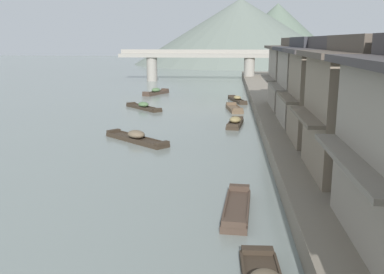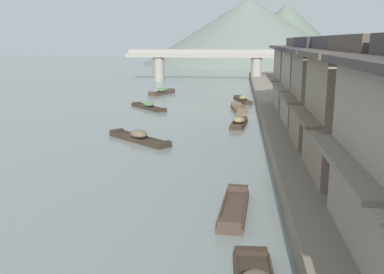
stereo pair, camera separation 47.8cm
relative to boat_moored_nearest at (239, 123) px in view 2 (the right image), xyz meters
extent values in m
cube|color=#33281E|center=(0.00, 0.00, -0.15)|extent=(1.51, 4.00, 0.25)
cube|color=#33281E|center=(0.23, 1.79, 0.08)|extent=(0.96, 0.47, 0.22)
cube|color=#33281E|center=(-0.23, -1.79, 0.08)|extent=(0.96, 0.47, 0.22)
cube|color=#33281E|center=(-0.47, 0.06, 0.01)|extent=(0.51, 3.39, 0.08)
cube|color=#33281E|center=(0.47, -0.06, 0.01)|extent=(0.51, 3.39, 0.08)
ellipsoid|color=olive|center=(0.00, 0.00, 0.23)|extent=(1.08, 1.40, 0.51)
cube|color=#33281E|center=(-6.87, -6.25, -0.16)|extent=(5.12, 4.62, 0.22)
cube|color=#33281E|center=(-4.79, -8.04, 0.05)|extent=(0.93, 1.01, 0.20)
cube|color=#33281E|center=(-8.95, -4.47, 0.05)|extent=(0.93, 1.01, 0.20)
cube|color=#33281E|center=(-6.53, -5.86, -0.01)|extent=(4.06, 3.50, 0.08)
cube|color=#33281E|center=(-7.21, -6.65, -0.01)|extent=(4.06, 3.50, 0.08)
ellipsoid|color=brown|center=(-6.87, -6.25, 0.23)|extent=(1.74, 1.70, 0.56)
cube|color=#33281E|center=(-9.24, 8.15, -0.18)|extent=(4.43, 4.76, 0.20)
cube|color=#33281E|center=(-10.96, 10.07, 0.01)|extent=(0.94, 0.90, 0.18)
cube|color=#33281E|center=(-7.51, 6.23, 0.01)|extent=(0.94, 0.90, 0.18)
cube|color=#33281E|center=(-9.60, 7.82, -0.04)|extent=(3.37, 3.74, 0.08)
cube|color=#33281E|center=(-8.87, 8.48, -0.04)|extent=(3.37, 3.74, 0.08)
ellipsoid|color=#4C6B42|center=(-9.24, 8.15, 0.18)|extent=(1.59, 1.62, 0.52)
cube|color=#423328|center=(-10.02, 20.34, -0.13)|extent=(2.91, 4.65, 0.29)
cube|color=#423328|center=(-9.13, 22.29, 0.15)|extent=(1.06, 0.74, 0.26)
cube|color=#423328|center=(-10.91, 18.38, 0.15)|extent=(1.06, 0.74, 0.26)
cube|color=#423328|center=(-10.49, 20.55, 0.06)|extent=(1.77, 3.77, 0.08)
cube|color=#423328|center=(-9.55, 20.12, 0.06)|extent=(1.77, 3.77, 0.08)
ellipsoid|color=#4C6B42|center=(-10.02, 20.34, 0.29)|extent=(1.49, 1.69, 0.55)
cube|color=brown|center=(0.00, 7.86, -0.13)|extent=(1.78, 4.35, 0.30)
cube|color=brown|center=(-0.31, 9.79, 0.15)|extent=(1.07, 0.51, 0.27)
cube|color=brown|center=(0.30, 5.92, 0.15)|extent=(1.07, 0.51, 0.27)
cube|color=brown|center=(-0.53, 7.77, 0.06)|extent=(0.65, 3.69, 0.08)
cube|color=brown|center=(0.52, 7.94, 0.06)|extent=(0.65, 3.69, 0.08)
cube|color=#33281E|center=(0.39, 14.47, -0.16)|extent=(2.19, 5.54, 0.23)
cube|color=#33281E|center=(-0.23, 16.99, 0.05)|extent=(0.88, 0.55, 0.20)
cube|color=#33281E|center=(1.00, 11.96, 0.05)|extent=(0.88, 0.55, 0.20)
cube|color=#33281E|center=(-0.02, 14.37, -0.01)|extent=(1.26, 4.85, 0.08)
cube|color=#33281E|center=(0.79, 14.57, -0.01)|extent=(1.26, 4.85, 0.08)
ellipsoid|color=olive|center=(0.39, 14.47, 0.18)|extent=(1.07, 1.31, 0.45)
cube|color=#33281E|center=(0.48, -22.12, 0.00)|extent=(1.03, 0.40, 0.17)
cube|color=#423328|center=(-0.12, -18.41, -0.14)|extent=(1.29, 4.24, 0.27)
cube|color=#423328|center=(0.02, -16.47, 0.12)|extent=(0.92, 0.42, 0.25)
cube|color=#423328|center=(-0.26, -20.34, 0.12)|extent=(0.92, 0.42, 0.25)
cube|color=#423328|center=(-0.58, -18.37, 0.04)|extent=(0.34, 3.68, 0.08)
cube|color=#423328|center=(0.33, -18.44, 0.04)|extent=(0.34, 3.68, 0.08)
cube|color=gray|center=(2.88, -22.91, 3.25)|extent=(0.70, 6.46, 0.16)
cube|color=gray|center=(5.79, -15.62, 3.25)|extent=(5.11, 5.22, 5.20)
cube|color=#6E6151|center=(2.88, -15.62, 3.25)|extent=(0.70, 5.22, 0.16)
cube|color=#4C4238|center=(5.79, -15.62, 5.97)|extent=(6.01, 6.12, 0.24)
cube|color=#4C4238|center=(5.79, -15.62, 6.44)|extent=(3.07, 6.12, 0.70)
cube|color=gray|center=(6.06, -9.17, 3.25)|extent=(5.65, 4.84, 5.20)
cube|color=#6E6151|center=(2.88, -9.17, 3.25)|extent=(0.70, 4.84, 0.16)
cube|color=#3D3838|center=(6.06, -9.17, 5.97)|extent=(6.55, 5.74, 0.24)
cube|color=#3D3838|center=(6.06, -9.17, 6.44)|extent=(3.39, 5.74, 0.70)
cube|color=gray|center=(5.46, -3.06, 3.25)|extent=(4.45, 6.04, 5.20)
cube|color=gray|center=(2.88, -3.06, 3.25)|extent=(0.70, 6.04, 0.16)
cube|color=#2D2D33|center=(5.46, -3.06, 5.97)|extent=(5.35, 6.94, 0.24)
cube|color=#2D2D33|center=(5.46, -3.06, 6.44)|extent=(2.67, 6.94, 0.70)
cube|color=gray|center=(6.07, 4.54, 3.25)|extent=(5.67, 6.85, 5.20)
cube|color=gray|center=(2.88, 4.54, 3.25)|extent=(0.70, 6.85, 0.16)
cube|color=#4C4238|center=(6.07, 4.54, 5.97)|extent=(6.57, 7.75, 0.24)
cube|color=#4C4238|center=(6.07, 4.54, 6.44)|extent=(3.40, 7.75, 0.70)
cube|color=gray|center=(-5.58, 39.24, 4.06)|extent=(27.74, 2.40, 0.60)
cylinder|color=gray|center=(-13.90, 39.24, 1.74)|extent=(1.80, 1.80, 4.04)
cylinder|color=gray|center=(2.74, 39.24, 1.74)|extent=(1.80, 1.80, 4.04)
cube|color=gray|center=(-5.58, 40.24, 4.71)|extent=(27.74, 0.30, 0.70)
cone|color=slate|center=(2.33, 97.82, 9.20)|extent=(63.10, 63.10, 18.96)
cone|color=#5B6B5B|center=(13.74, 103.42, 8.71)|extent=(40.18, 40.18, 17.97)
camera|label=1|loc=(-0.50, -34.90, 6.55)|focal=40.39mm
camera|label=2|loc=(-0.03, -34.85, 6.55)|focal=40.39mm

